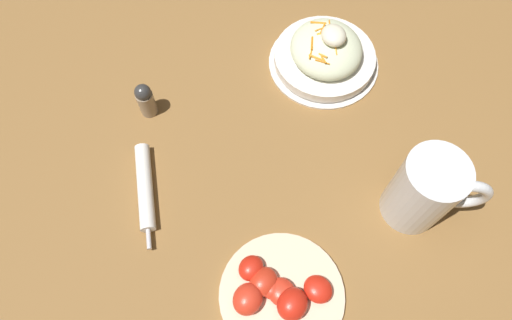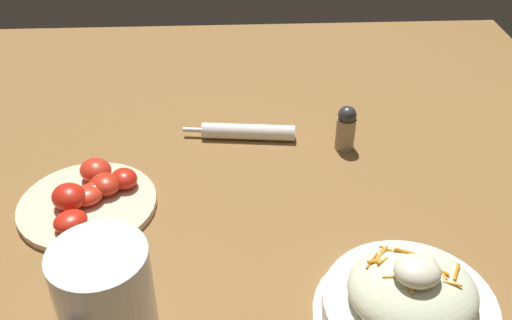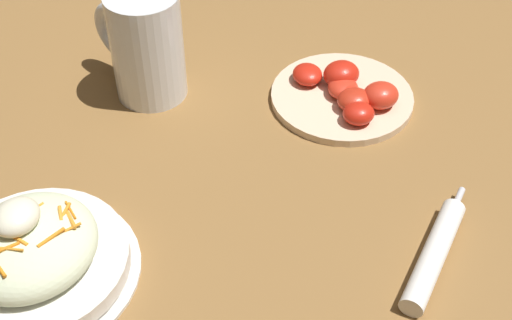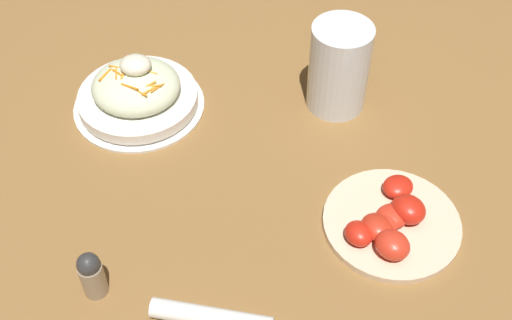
{
  "view_description": "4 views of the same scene",
  "coord_description": "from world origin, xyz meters",
  "px_view_note": "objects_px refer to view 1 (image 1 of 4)",
  "views": [
    {
      "loc": [
        0.25,
        -0.11,
        0.74
      ],
      "look_at": [
        -0.06,
        -0.02,
        0.08
      ],
      "focal_mm": 31.74,
      "sensor_mm": 36.0,
      "label": 1
    },
    {
      "loc": [
        -0.07,
        0.62,
        0.55
      ],
      "look_at": [
        -0.1,
        -0.03,
        0.08
      ],
      "focal_mm": 40.96,
      "sensor_mm": 36.0,
      "label": 2
    },
    {
      "loc": [
        -0.6,
        -0.2,
        0.6
      ],
      "look_at": [
        -0.07,
        0.0,
        0.06
      ],
      "focal_mm": 48.05,
      "sensor_mm": 36.0,
      "label": 3
    },
    {
      "loc": [
        -0.01,
        -0.62,
        0.77
      ],
      "look_at": [
        -0.05,
        0.0,
        0.08
      ],
      "focal_mm": 46.53,
      "sensor_mm": 36.0,
      "label": 4
    }
  ],
  "objects_px": {
    "salad_plate": "(325,54)",
    "beer_mug": "(423,193)",
    "napkin_roll": "(145,188)",
    "tomato_plate": "(279,293)",
    "salt_shaker": "(146,100)"
  },
  "relations": [
    {
      "from": "salad_plate",
      "to": "tomato_plate",
      "type": "relative_size",
      "value": 1.11
    },
    {
      "from": "napkin_roll",
      "to": "beer_mug",
      "type": "bearing_deg",
      "value": 69.76
    },
    {
      "from": "beer_mug",
      "to": "tomato_plate",
      "type": "xyz_separation_m",
      "value": [
        0.08,
        -0.26,
        -0.05
      ]
    },
    {
      "from": "beer_mug",
      "to": "tomato_plate",
      "type": "bearing_deg",
      "value": -73.81
    },
    {
      "from": "salad_plate",
      "to": "beer_mug",
      "type": "distance_m",
      "value": 0.34
    },
    {
      "from": "salad_plate",
      "to": "salt_shaker",
      "type": "bearing_deg",
      "value": -88.07
    },
    {
      "from": "beer_mug",
      "to": "tomato_plate",
      "type": "height_order",
      "value": "beer_mug"
    },
    {
      "from": "salad_plate",
      "to": "beer_mug",
      "type": "relative_size",
      "value": 1.43
    },
    {
      "from": "beer_mug",
      "to": "tomato_plate",
      "type": "relative_size",
      "value": 0.78
    },
    {
      "from": "tomato_plate",
      "to": "napkin_roll",
      "type": "bearing_deg",
      "value": -144.43
    },
    {
      "from": "beer_mug",
      "to": "tomato_plate",
      "type": "distance_m",
      "value": 0.28
    },
    {
      "from": "napkin_roll",
      "to": "tomato_plate",
      "type": "xyz_separation_m",
      "value": [
        0.24,
        0.17,
        0.0
      ]
    },
    {
      "from": "salad_plate",
      "to": "tomato_plate",
      "type": "height_order",
      "value": "salad_plate"
    },
    {
      "from": "salad_plate",
      "to": "napkin_roll",
      "type": "xyz_separation_m",
      "value": [
        0.17,
        -0.39,
        -0.02
      ]
    },
    {
      "from": "salad_plate",
      "to": "tomato_plate",
      "type": "xyz_separation_m",
      "value": [
        0.41,
        -0.22,
        -0.02
      ]
    }
  ]
}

